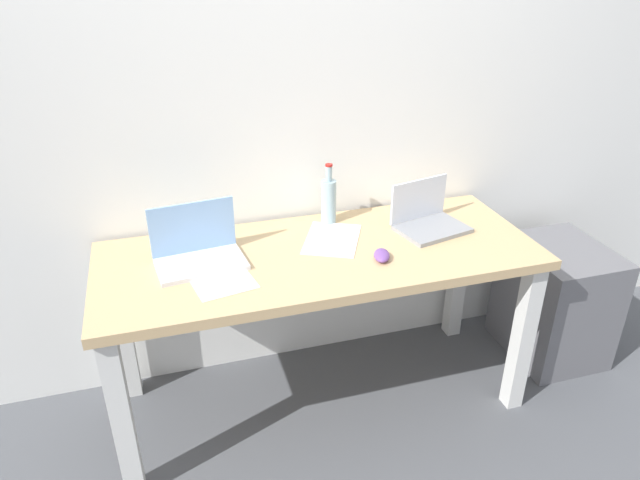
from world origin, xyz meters
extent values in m
plane|color=#515459|center=(0.00, 0.00, 0.00)|extent=(8.00, 8.00, 0.00)
cube|color=white|center=(0.00, 0.40, 1.30)|extent=(5.20, 0.08, 2.60)
cube|color=tan|center=(0.00, 0.00, 0.73)|extent=(1.73, 0.68, 0.04)
cube|color=silver|center=(-0.80, -0.28, 0.35)|extent=(0.07, 0.07, 0.71)
cube|color=silver|center=(0.80, -0.28, 0.35)|extent=(0.07, 0.07, 0.71)
cube|color=silver|center=(-0.80, 0.28, 0.35)|extent=(0.07, 0.07, 0.71)
cube|color=silver|center=(0.80, 0.28, 0.35)|extent=(0.07, 0.07, 0.71)
cube|color=silver|center=(-0.46, 0.01, 0.76)|extent=(0.34, 0.23, 0.02)
cube|color=#8CB7EA|center=(-0.47, 0.11, 0.87)|extent=(0.32, 0.05, 0.20)
cube|color=gray|center=(0.50, 0.04, 0.76)|extent=(0.32, 0.26, 0.02)
cube|color=white|center=(0.48, 0.14, 0.85)|extent=(0.28, 0.07, 0.18)
cylinder|color=#99B7C1|center=(0.11, 0.25, 0.84)|extent=(0.06, 0.06, 0.19)
cylinder|color=#99B7C1|center=(0.11, 0.25, 0.97)|extent=(0.03, 0.03, 0.07)
cylinder|color=#B21E19|center=(0.11, 0.25, 1.01)|extent=(0.03, 0.03, 0.01)
ellipsoid|color=#724799|center=(0.21, -0.13, 0.76)|extent=(0.09, 0.11, 0.03)
cube|color=white|center=(-0.41, -0.07, 0.75)|extent=(0.26, 0.33, 0.00)
cube|color=white|center=(0.08, 0.08, 0.75)|extent=(0.32, 0.36, 0.00)
cube|color=slate|center=(1.19, 0.01, 0.28)|extent=(0.40, 0.48, 0.57)
camera|label=1|loc=(-0.57, -1.91, 1.83)|focal=32.50mm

